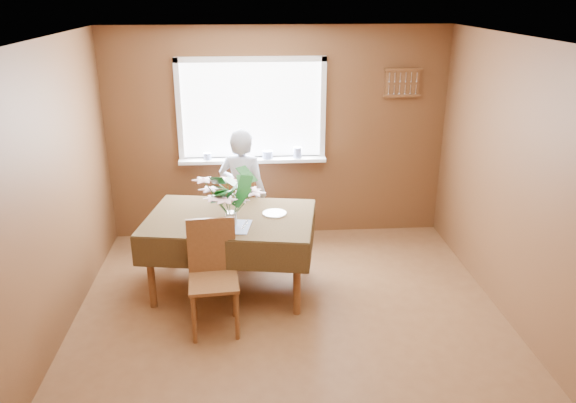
{
  "coord_description": "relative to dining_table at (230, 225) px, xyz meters",
  "views": [
    {
      "loc": [
        -0.35,
        -4.22,
        2.86
      ],
      "look_at": [
        0.0,
        0.55,
        1.05
      ],
      "focal_mm": 35.0,
      "sensor_mm": 36.0,
      "label": 1
    }
  ],
  "objects": [
    {
      "name": "floor",
      "position": [
        0.54,
        -0.88,
        -0.69
      ],
      "size": [
        4.5,
        4.5,
        0.0
      ],
      "primitive_type": "plane",
      "color": "brown",
      "rests_on": "ground"
    },
    {
      "name": "ceiling",
      "position": [
        0.54,
        -0.88,
        1.81
      ],
      "size": [
        4.5,
        4.5,
        0.0
      ],
      "primitive_type": "plane",
      "rotation": [
        3.14,
        0.0,
        0.0
      ],
      "color": "white",
      "rests_on": "wall_back"
    },
    {
      "name": "wall_back",
      "position": [
        0.54,
        1.37,
        0.56
      ],
      "size": [
        4.0,
        0.0,
        4.0
      ],
      "primitive_type": "plane",
      "rotation": [
        1.57,
        0.0,
        0.0
      ],
      "color": "brown",
      "rests_on": "floor"
    },
    {
      "name": "wall_front",
      "position": [
        0.54,
        -3.13,
        0.56
      ],
      "size": [
        4.0,
        0.0,
        4.0
      ],
      "primitive_type": "plane",
      "rotation": [
        -1.57,
        0.0,
        0.0
      ],
      "color": "brown",
      "rests_on": "floor"
    },
    {
      "name": "wall_left",
      "position": [
        -1.46,
        -0.88,
        0.56
      ],
      "size": [
        0.0,
        4.5,
        4.5
      ],
      "primitive_type": "plane",
      "rotation": [
        1.57,
        0.0,
        1.57
      ],
      "color": "brown",
      "rests_on": "floor"
    },
    {
      "name": "wall_right",
      "position": [
        2.54,
        -0.88,
        0.56
      ],
      "size": [
        0.0,
        4.5,
        4.5
      ],
      "primitive_type": "plane",
      "rotation": [
        1.57,
        0.0,
        -1.57
      ],
      "color": "brown",
      "rests_on": "floor"
    },
    {
      "name": "window_assembly",
      "position": [
        0.25,
        1.32,
        0.67
      ],
      "size": [
        1.72,
        0.2,
        1.22
      ],
      "color": "white",
      "rests_on": "wall_back"
    },
    {
      "name": "spoon_rack",
      "position": [
        1.99,
        1.34,
        1.16
      ],
      "size": [
        0.44,
        0.05,
        0.33
      ],
      "color": "brown",
      "rests_on": "wall_back"
    },
    {
      "name": "dining_table",
      "position": [
        0.0,
        0.0,
        0.0
      ],
      "size": [
        1.78,
        1.35,
        0.79
      ],
      "rotation": [
        0.0,
        0.0,
        -0.16
      ],
      "color": "brown",
      "rests_on": "floor"
    },
    {
      "name": "chair_far",
      "position": [
        0.12,
        0.75,
        -0.17
      ],
      "size": [
        0.54,
        0.54,
        0.95
      ],
      "rotation": [
        0.0,
        0.0,
        2.7
      ],
      "color": "brown",
      "rests_on": "floor"
    },
    {
      "name": "chair_near",
      "position": [
        -0.14,
        -0.66,
        -0.15
      ],
      "size": [
        0.46,
        0.46,
        1.0
      ],
      "rotation": [
        0.0,
        0.0,
        0.08
      ],
      "color": "brown",
      "rests_on": "floor"
    },
    {
      "name": "seated_woman",
      "position": [
        0.12,
        0.74,
        0.05
      ],
      "size": [
        0.63,
        0.52,
        1.49
      ],
      "primitive_type": "imported",
      "rotation": [
        0.0,
        0.0,
        2.8
      ],
      "color": "white",
      "rests_on": "floor"
    },
    {
      "name": "flower_bouquet",
      "position": [
        0.02,
        -0.22,
        0.39
      ],
      "size": [
        0.53,
        0.53,
        0.46
      ],
      "rotation": [
        0.0,
        0.0,
        0.41
      ],
      "color": "white",
      "rests_on": "dining_table"
    },
    {
      "name": "side_plate",
      "position": [
        0.44,
        0.03,
        0.1
      ],
      "size": [
        0.25,
        0.25,
        0.01
      ],
      "primitive_type": "cylinder",
      "rotation": [
        0.0,
        0.0,
        0.09
      ],
      "color": "white",
      "rests_on": "dining_table"
    },
    {
      "name": "table_knife",
      "position": [
        0.15,
        -0.22,
        0.1
      ],
      "size": [
        0.07,
        0.23,
        0.0
      ],
      "primitive_type": "cube",
      "rotation": [
        0.0,
        0.0,
        -0.23
      ],
      "color": "silver",
      "rests_on": "dining_table"
    }
  ]
}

